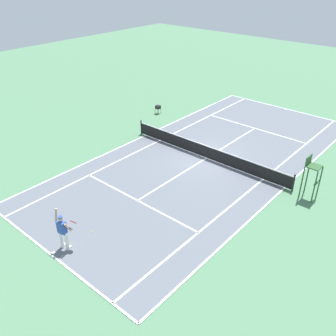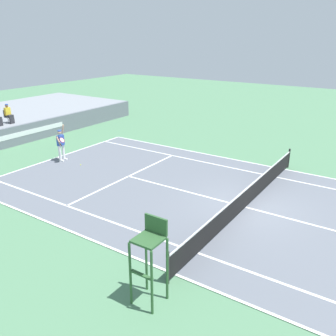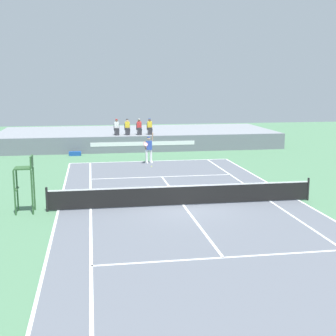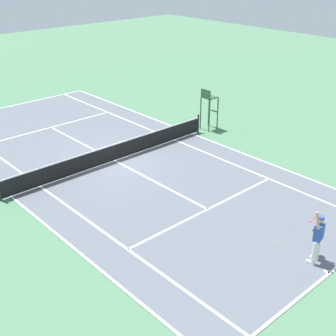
% 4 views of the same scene
% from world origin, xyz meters
% --- Properties ---
extents(ground_plane, '(80.00, 80.00, 0.00)m').
position_xyz_m(ground_plane, '(0.00, 0.00, 0.00)').
color(ground_plane, '#4C7A56').
extents(court, '(11.08, 23.88, 0.03)m').
position_xyz_m(court, '(0.00, 0.00, 0.01)').
color(court, slate).
rests_on(court, ground).
extents(net, '(11.98, 0.10, 1.07)m').
position_xyz_m(net, '(0.00, 0.00, 0.52)').
color(net, black).
rests_on(net, ground).
extents(tennis_player, '(0.75, 0.73, 2.08)m').
position_xyz_m(tennis_player, '(-0.17, 11.19, 0.99)').
color(tennis_player, white).
rests_on(tennis_player, ground).
extents(tennis_ball, '(0.07, 0.07, 0.07)m').
position_xyz_m(tennis_ball, '(-0.17, 9.72, 0.03)').
color(tennis_ball, '#D1E533').
rests_on(tennis_ball, ground).
extents(umpire_chair, '(0.77, 0.77, 2.44)m').
position_xyz_m(umpire_chair, '(-6.77, 0.00, 1.56)').
color(umpire_chair, '#2D562D').
rests_on(umpire_chair, ground).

